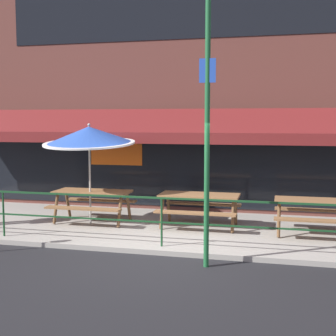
# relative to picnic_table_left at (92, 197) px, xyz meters

# --- Properties ---
(ground_plane) EXTENTS (120.00, 120.00, 0.00)m
(ground_plane) POSITION_rel_picnic_table_left_xyz_m (2.15, -2.00, -0.71)
(ground_plane) COLOR black
(patio_deck) EXTENTS (15.00, 4.00, 0.10)m
(patio_deck) POSITION_rel_picnic_table_left_xyz_m (2.15, 0.00, -0.66)
(patio_deck) COLOR #9E998E
(patio_deck) RESTS_ON ground
(restaurant_building) EXTENTS (15.00, 1.60, 7.67)m
(restaurant_building) POSITION_rel_picnic_table_left_xyz_m (2.15, 2.23, 3.10)
(restaurant_building) COLOR brown
(restaurant_building) RESTS_ON ground
(patio_railing) EXTENTS (13.84, 0.04, 0.97)m
(patio_railing) POSITION_rel_picnic_table_left_xyz_m (2.15, -1.70, 0.09)
(patio_railing) COLOR #194723
(patio_railing) RESTS_ON patio_deck
(picnic_table_left) EXTENTS (1.80, 1.42, 0.76)m
(picnic_table_left) POSITION_rel_picnic_table_left_xyz_m (0.00, 0.00, 0.00)
(picnic_table_left) COLOR brown
(picnic_table_left) RESTS_ON patio_deck
(picnic_table_centre) EXTENTS (1.80, 1.42, 0.76)m
(picnic_table_centre) POSITION_rel_picnic_table_left_xyz_m (2.58, 0.09, 0.00)
(picnic_table_centre) COLOR brown
(picnic_table_centre) RESTS_ON patio_deck
(picnic_table_right) EXTENTS (1.80, 1.42, 0.76)m
(picnic_table_right) POSITION_rel_picnic_table_left_xyz_m (5.16, -0.08, 0.00)
(picnic_table_right) COLOR brown
(picnic_table_right) RESTS_ON patio_deck
(patio_umbrella_left) EXTENTS (2.14, 2.14, 2.38)m
(patio_umbrella_left) POSITION_rel_picnic_table_left_xyz_m (0.00, -0.14, 1.47)
(patio_umbrella_left) COLOR #B7B2A8
(patio_umbrella_left) RESTS_ON patio_deck
(street_sign_pole) EXTENTS (0.28, 0.09, 4.68)m
(street_sign_pole) POSITION_rel_picnic_table_left_xyz_m (3.14, -2.45, 1.69)
(street_sign_pole) COLOR #1E6033
(street_sign_pole) RESTS_ON ground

